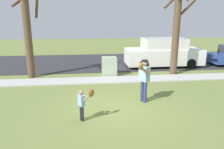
{
  "coord_description": "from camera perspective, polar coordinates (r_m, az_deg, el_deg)",
  "views": [
    {
      "loc": [
        -1.07,
        -7.3,
        3.19
      ],
      "look_at": [
        -0.13,
        1.0,
        1.0
      ],
      "focal_mm": 34.72,
      "sensor_mm": 36.0,
      "label": 1
    }
  ],
  "objects": [
    {
      "name": "ground_plane",
      "position": [
        11.31,
        -0.77,
        -1.69
      ],
      "size": [
        48.0,
        48.0,
        0.0
      ],
      "primitive_type": "plane",
      "color": "olive"
    },
    {
      "name": "sidewalk_strip",
      "position": [
        11.4,
        -0.82,
        -1.4
      ],
      "size": [
        36.0,
        1.2,
        0.06
      ],
      "primitive_type": "cube",
      "color": "#B2B2AD",
      "rests_on": "ground"
    },
    {
      "name": "road_surface",
      "position": [
        16.25,
        -2.57,
        3.39
      ],
      "size": [
        36.0,
        6.8,
        0.02
      ],
      "primitive_type": "cube",
      "color": "#2D2D30",
      "rests_on": "ground"
    },
    {
      "name": "person_adult",
      "position": [
        8.31,
        8.37,
        -0.43
      ],
      "size": [
        0.59,
        0.82,
        1.67
      ],
      "rotation": [
        0.0,
        0.0,
        -2.62
      ],
      "color": "navy",
      "rests_on": "ground"
    },
    {
      "name": "person_child",
      "position": [
        6.89,
        -7.38,
        -6.76
      ],
      "size": [
        0.56,
        0.32,
        1.06
      ],
      "rotation": [
        0.0,
        0.0,
        0.53
      ],
      "color": "black",
      "rests_on": "ground"
    },
    {
      "name": "baseball",
      "position": [
        7.55,
        -2.04,
        -9.98
      ],
      "size": [
        0.07,
        0.07,
        0.07
      ],
      "primitive_type": "sphere",
      "color": "white",
      "rests_on": "ground"
    },
    {
      "name": "utility_cabinet",
      "position": [
        12.3,
        -0.73,
        2.18
      ],
      "size": [
        0.81,
        0.69,
        1.05
      ],
      "primitive_type": "cube",
      "color": "#9EB293",
      "rests_on": "ground"
    },
    {
      "name": "street_tree_near",
      "position": [
        12.77,
        16.71,
        13.11
      ],
      "size": [
        1.85,
        1.89,
        5.61
      ],
      "color": "brown",
      "rests_on": "ground"
    },
    {
      "name": "street_tree_far",
      "position": [
        12.41,
        -21.59,
        12.81
      ],
      "size": [
        1.85,
        1.89,
        5.66
      ],
      "color": "brown",
      "rests_on": "ground"
    },
    {
      "name": "parked_van_white",
      "position": [
        14.94,
        13.39,
        5.48
      ],
      "size": [
        5.0,
        1.95,
        1.88
      ],
      "color": "silver",
      "rests_on": "road_surface"
    }
  ]
}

